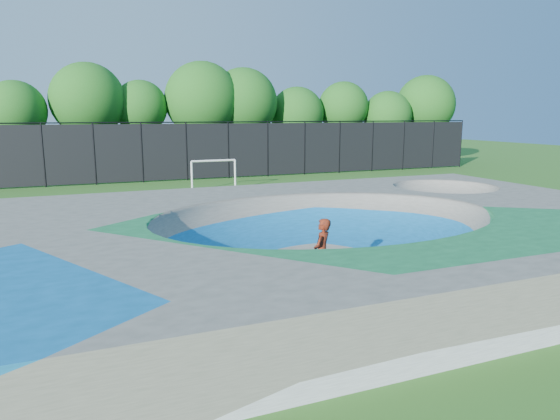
# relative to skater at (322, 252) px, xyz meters

# --- Properties ---
(ground) EXTENTS (120.00, 120.00, 0.00)m
(ground) POSITION_rel_skater_xyz_m (1.24, 2.08, -0.92)
(ground) COLOR #2B611B
(ground) RESTS_ON ground
(skate_deck) EXTENTS (22.00, 14.00, 1.50)m
(skate_deck) POSITION_rel_skater_xyz_m (1.24, 2.08, -0.17)
(skate_deck) COLOR gray
(skate_deck) RESTS_ON ground
(skater) EXTENTS (0.79, 0.78, 1.84)m
(skater) POSITION_rel_skater_xyz_m (0.00, 0.00, 0.00)
(skater) COLOR red
(skater) RESTS_ON ground
(skateboard) EXTENTS (0.69, 0.72, 0.05)m
(skateboard) POSITION_rel_skater_xyz_m (0.00, 0.00, -0.89)
(skateboard) COLOR black
(skateboard) RESTS_ON ground
(soccer_goal) EXTENTS (2.80, 0.12, 1.85)m
(soccer_goal) POSITION_rel_skater_xyz_m (1.77, 17.87, 0.36)
(soccer_goal) COLOR white
(soccer_goal) RESTS_ON ground
(fence) EXTENTS (48.09, 0.09, 4.04)m
(fence) POSITION_rel_skater_xyz_m (1.24, 23.08, 1.18)
(fence) COLOR black
(fence) RESTS_ON ground
(treeline) EXTENTS (52.76, 6.88, 8.66)m
(treeline) POSITION_rel_skater_xyz_m (2.28, 28.19, 4.31)
(treeline) COLOR #483124
(treeline) RESTS_ON ground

